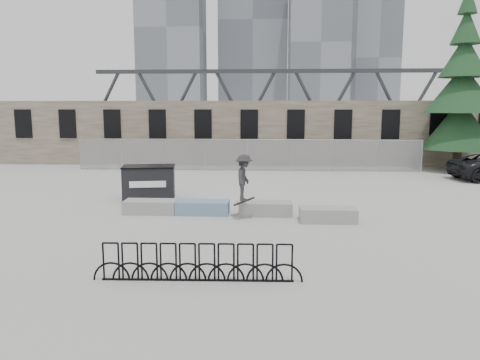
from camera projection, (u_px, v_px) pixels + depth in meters
name	position (u px, v px, depth m)	size (l,w,h in m)	color
ground	(235.00, 214.00, 17.85)	(120.00, 120.00, 0.00)	#A8A8A3
stone_wall	(250.00, 133.00, 33.54)	(36.00, 2.58, 4.50)	#665A4B
chainlink_fence	(248.00, 155.00, 30.03)	(22.06, 0.06, 2.02)	gray
planter_far_left	(151.00, 206.00, 17.97)	(2.00, 0.90, 0.50)	#969693
planter_center_left	(203.00, 207.00, 17.84)	(2.00, 0.90, 0.50)	#34679C
planter_center_right	(265.00, 208.00, 17.65)	(2.00, 0.90, 0.50)	#969693
planter_offset	(328.00, 214.00, 16.61)	(2.00, 0.90, 0.50)	#969693
dumpster	(149.00, 182.00, 20.68)	(2.46, 1.72, 1.49)	black
bike_rack	(197.00, 263.00, 10.88)	(4.94, 0.18, 0.90)	black
spruce_tree	(462.00, 95.00, 29.29)	(4.53, 4.53, 11.50)	#38281E
skyline_towers	(257.00, 34.00, 107.31)	(58.00, 28.00, 48.00)	slate
truss_bridge	(324.00, 107.00, 70.96)	(70.00, 3.00, 9.80)	#2D3033
skateboarder	(244.00, 178.00, 16.71)	(0.78, 1.16, 1.86)	#2B2A2D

